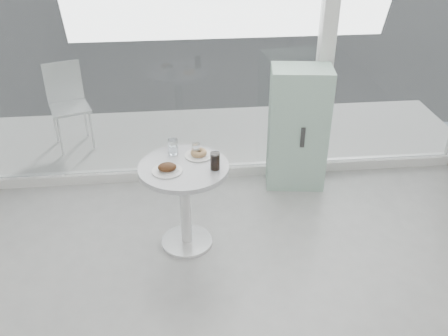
{
  "coord_description": "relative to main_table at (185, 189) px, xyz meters",
  "views": [
    {
      "loc": [
        -0.53,
        -1.49,
        2.75
      ],
      "look_at": [
        -0.2,
        1.7,
        0.85
      ],
      "focal_mm": 40.0,
      "sensor_mm": 36.0,
      "label": 1
    }
  ],
  "objects": [
    {
      "name": "water_tumbler_a",
      "position": [
        -0.08,
        0.2,
        0.28
      ],
      "size": [
        0.08,
        0.08,
        0.13
      ],
      "color": "white",
      "rests_on": "main_table"
    },
    {
      "name": "plate_donut",
      "position": [
        0.13,
        0.14,
        0.24
      ],
      "size": [
        0.23,
        0.23,
        0.05
      ],
      "color": "white",
      "rests_on": "main_table"
    },
    {
      "name": "room_shell",
      "position": [
        0.5,
        -2.46,
        1.36
      ],
      "size": [
        6.0,
        6.0,
        6.0
      ],
      "color": "silver",
      "rests_on": "ground"
    },
    {
      "name": "mint_cabinet",
      "position": [
        1.13,
        0.88,
        0.06
      ],
      "size": [
        0.61,
        0.45,
        1.22
      ],
      "rotation": [
        0.0,
        0.0,
        -0.14
      ],
      "color": "#9ECAB2",
      "rests_on": "ground"
    },
    {
      "name": "patio_deck",
      "position": [
        0.5,
        1.9,
        -0.53
      ],
      "size": [
        5.6,
        1.6,
        0.05
      ],
      "primitive_type": "cube",
      "color": "beige",
      "rests_on": "ground"
    },
    {
      "name": "main_table",
      "position": [
        0.0,
        0.0,
        0.0
      ],
      "size": [
        0.72,
        0.72,
        0.77
      ],
      "color": "white",
      "rests_on": "ground"
    },
    {
      "name": "patio_chair",
      "position": [
        -1.23,
        1.9,
        0.03
      ],
      "size": [
        0.52,
        0.52,
        0.93
      ],
      "rotation": [
        0.0,
        0.0,
        0.34
      ],
      "color": "white",
      "rests_on": "patio_deck"
    },
    {
      "name": "cola_glass",
      "position": [
        0.24,
        -0.07,
        0.29
      ],
      "size": [
        0.07,
        0.07,
        0.14
      ],
      "color": "white",
      "rests_on": "main_table"
    },
    {
      "name": "water_tumbler_b",
      "position": [
        0.11,
        0.16,
        0.27
      ],
      "size": [
        0.07,
        0.07,
        0.11
      ],
      "color": "white",
      "rests_on": "main_table"
    },
    {
      "name": "plate_fritter",
      "position": [
        -0.12,
        -0.07,
        0.25
      ],
      "size": [
        0.24,
        0.24,
        0.07
      ],
      "color": "white",
      "rests_on": "main_table"
    },
    {
      "name": "storefront",
      "position": [
        0.57,
        1.1,
        1.16
      ],
      "size": [
        5.0,
        0.14,
        3.0
      ],
      "color": "white",
      "rests_on": "ground"
    }
  ]
}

